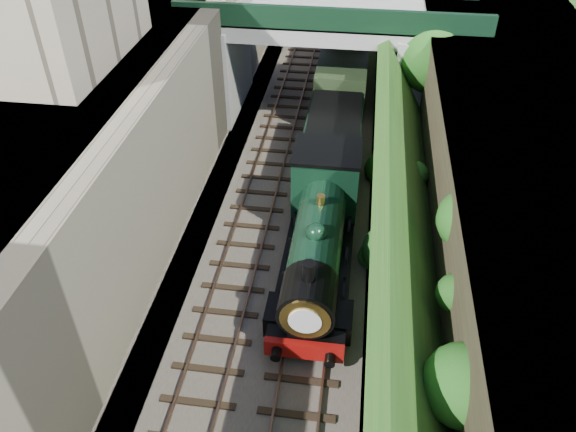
{
  "coord_description": "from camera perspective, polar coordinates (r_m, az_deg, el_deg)",
  "views": [
    {
      "loc": [
        2.34,
        -6.7,
        16.12
      ],
      "look_at": [
        0.0,
        9.99,
        2.91
      ],
      "focal_mm": 35.0,
      "sensor_mm": 36.0,
      "label": 1
    }
  ],
  "objects": [
    {
      "name": "retaining_wall",
      "position": [
        30.56,
        -7.84,
        13.33
      ],
      "size": [
        1.0,
        90.0,
        7.0
      ],
      "primitive_type": "cube",
      "color": "#756B56",
      "rests_on": "ground"
    },
    {
      "name": "tree",
      "position": [
        30.96,
        14.54,
        15.15
      ],
      "size": [
        3.6,
        3.8,
        6.6
      ],
      "color": "black",
      "rests_on": "ground"
    },
    {
      "name": "street_plateau_left",
      "position": [
        31.64,
        -14.15,
        13.43
      ],
      "size": [
        6.0,
        90.0,
        7.0
      ],
      "primitive_type": "cube",
      "color": "#262628",
      "rests_on": "ground"
    },
    {
      "name": "trackbed",
      "position": [
        31.23,
        2.57,
        7.17
      ],
      "size": [
        10.0,
        90.0,
        0.2
      ],
      "primitive_type": "cube",
      "color": "#473F38",
      "rests_on": "ground"
    },
    {
      "name": "track_left",
      "position": [
        31.37,
        -1.09,
        7.67
      ],
      "size": [
        2.5,
        90.0,
        0.2
      ],
      "color": "black",
      "rests_on": "trackbed"
    },
    {
      "name": "building_near",
      "position": [
        24.89,
        -22.07,
        18.88
      ],
      "size": [
        4.0,
        8.0,
        4.0
      ],
      "primitive_type": "cube",
      "color": "gray",
      "rests_on": "street_plateau_left"
    },
    {
      "name": "road_bridge",
      "position": [
        33.01,
        5.23,
        16.53
      ],
      "size": [
        16.0,
        6.4,
        7.25
      ],
      "color": "gray",
      "rests_on": "ground"
    },
    {
      "name": "coach_front",
      "position": [
        39.52,
        6.08,
        17.02
      ],
      "size": [
        2.9,
        18.0,
        3.7
      ],
      "color": "black",
      "rests_on": "trackbed"
    },
    {
      "name": "track_right",
      "position": [
        31.09,
        4.8,
        7.23
      ],
      "size": [
        2.5,
        90.0,
        0.2
      ],
      "color": "black",
      "rests_on": "trackbed"
    },
    {
      "name": "street_plateau_right",
      "position": [
        30.55,
        21.06,
        10.31
      ],
      "size": [
        8.0,
        90.0,
        6.25
      ],
      "primitive_type": "cube",
      "color": "#262628",
      "rests_on": "ground"
    },
    {
      "name": "locomotive",
      "position": [
        22.16,
        3.17,
        -1.93
      ],
      "size": [
        3.1,
        10.22,
        3.83
      ],
      "color": "black",
      "rests_on": "trackbed"
    },
    {
      "name": "tender",
      "position": [
        28.34,
        4.59,
        7.16
      ],
      "size": [
        2.7,
        6.0,
        3.05
      ],
      "color": "black",
      "rests_on": "trackbed"
    },
    {
      "name": "embankment_slope",
      "position": [
        27.28,
        12.81,
        7.98
      ],
      "size": [
        4.43,
        90.0,
        6.43
      ],
      "color": "#1E4714",
      "rests_on": "ground"
    }
  ]
}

